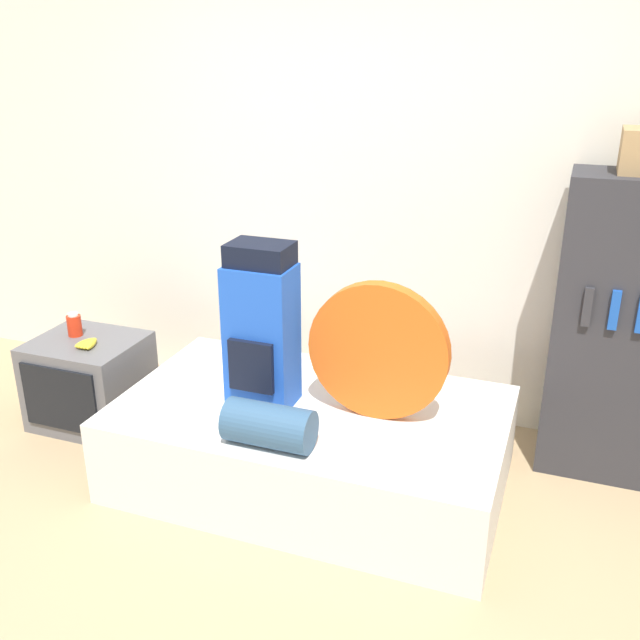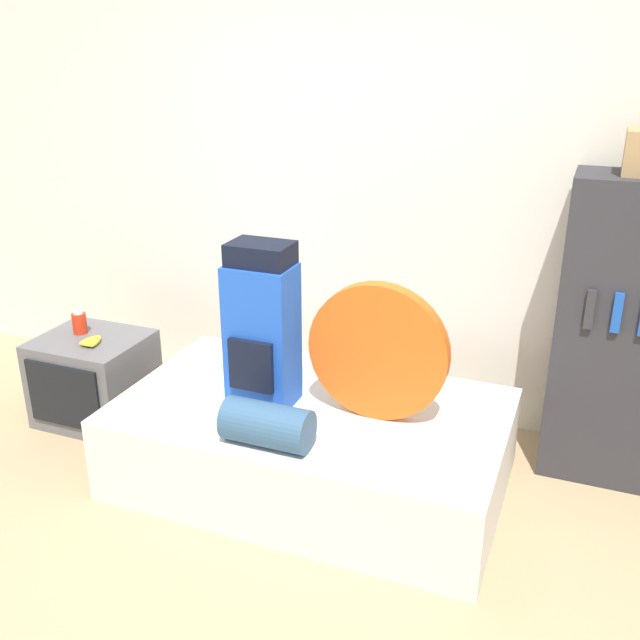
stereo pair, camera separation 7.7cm
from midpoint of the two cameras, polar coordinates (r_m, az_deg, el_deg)
ground_plane at (r=3.13m, az=-6.87°, el=-20.43°), size 16.00×16.00×0.00m
wall_back at (r=4.04m, az=4.42°, el=10.31°), size 8.00×0.05×2.60m
bed at (r=3.59m, az=-0.03°, el=-9.81°), size 1.86×1.11×0.43m
backpack at (r=3.37m, az=-4.04°, el=-0.61°), size 0.31×0.26×0.80m
tent_bag at (r=3.26m, az=5.34°, el=-2.55°), size 0.66×0.07×0.66m
sleeping_roll at (r=3.13m, az=-3.62°, el=-8.35°), size 0.39×0.20×0.20m
television at (r=4.32m, az=-17.11°, el=-4.51°), size 0.59×0.53×0.51m
canister at (r=4.29m, az=-18.20°, el=-0.20°), size 0.08×0.08×0.14m
banana_bunch at (r=4.13m, az=-17.21°, el=-1.61°), size 0.11×0.14×0.04m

